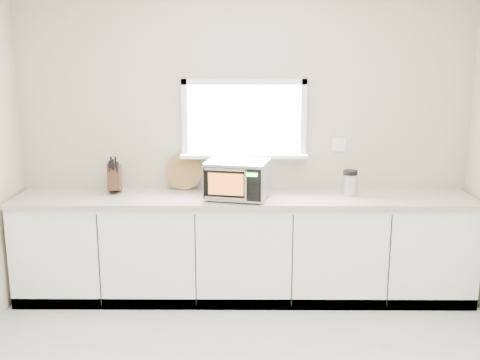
{
  "coord_description": "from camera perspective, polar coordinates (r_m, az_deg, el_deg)",
  "views": [
    {
      "loc": [
        -0.0,
        -2.97,
        2.1
      ],
      "look_at": [
        -0.03,
        1.55,
        1.09
      ],
      "focal_mm": 42.0,
      "sensor_mm": 36.0,
      "label": 1
    }
  ],
  "objects": [
    {
      "name": "cutting_board",
      "position": [
        5.05,
        -5.71,
        0.87
      ],
      "size": [
        0.33,
        0.08,
        0.33
      ],
      "primitive_type": "cylinder",
      "rotation": [
        1.4,
        0.0,
        0.0
      ],
      "color": "olive",
      "rests_on": "countertop"
    },
    {
      "name": "coffee_grinder",
      "position": [
        4.92,
        11.1,
        -0.26
      ],
      "size": [
        0.16,
        0.16,
        0.22
      ],
      "rotation": [
        0.0,
        0.0,
        -0.35
      ],
      "color": "#B6B9BE",
      "rests_on": "countertop"
    },
    {
      "name": "countertop",
      "position": [
        4.82,
        0.41,
        -1.88
      ],
      "size": [
        3.92,
        0.64,
        0.04
      ],
      "primitive_type": "cube",
      "color": "#B7A797",
      "rests_on": "cabinets"
    },
    {
      "name": "cabinets",
      "position": [
        4.96,
        0.4,
        -7.0
      ],
      "size": [
        3.92,
        0.6,
        0.88
      ],
      "primitive_type": "cube",
      "color": "white",
      "rests_on": "ground"
    },
    {
      "name": "microwave",
      "position": [
        4.69,
        -0.28,
        0.1
      ],
      "size": [
        0.57,
        0.49,
        0.32
      ],
      "rotation": [
        0.0,
        0.0,
        -0.22
      ],
      "color": "black",
      "rests_on": "countertop"
    },
    {
      "name": "back_wall",
      "position": [
        5.02,
        0.42,
        4.12
      ],
      "size": [
        4.0,
        0.17,
        2.7
      ],
      "color": "#B2AA8D",
      "rests_on": "ground"
    },
    {
      "name": "knife_block",
      "position": [
        5.03,
        -12.64,
        0.32
      ],
      "size": [
        0.13,
        0.24,
        0.33
      ],
      "rotation": [
        0.0,
        0.0,
        0.11
      ],
      "color": "#442618",
      "rests_on": "countertop"
    }
  ]
}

